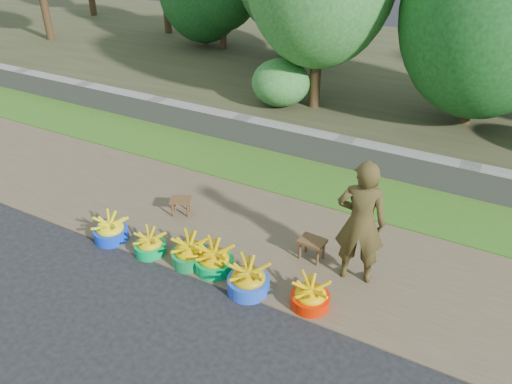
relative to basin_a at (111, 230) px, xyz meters
The scene contains 14 objects.
ground_plane 2.22m from the basin_a, ahead, with size 120.00×120.00×0.00m, color black.
dirt_shoulder 2.48m from the basin_a, 26.73° to the left, with size 80.00×2.50×0.02m, color brown.
grass_verge 3.82m from the basin_a, 54.61° to the left, with size 80.00×1.50×0.04m, color #35621A.
retaining_wall 4.54m from the basin_a, 60.83° to the left, with size 80.00×0.35×0.55m, color gray.
earth_bank 9.14m from the basin_a, 75.98° to the left, with size 80.00×10.00×0.50m, color #363720.
basin_a is the anchor object (origin of this frame).
basin_b 0.73m from the basin_a, ahead, with size 0.45×0.45×0.34m.
basin_c 1.37m from the basin_a, ahead, with size 0.54×0.54×0.40m.
basin_d 1.76m from the basin_a, ahead, with size 0.54×0.54×0.40m.
basin_e 2.37m from the basin_a, ahead, with size 0.56×0.56×0.42m.
basin_f 3.19m from the basin_a, ahead, with size 0.50×0.50×0.37m.
stool_left 1.18m from the basin_a, 63.55° to the left, with size 0.39×0.36×0.28m.
stool_right 3.00m from the basin_a, 19.44° to the left, with size 0.38×0.30×0.32m.
vendor_woman 3.68m from the basin_a, 14.75° to the left, with size 0.64×0.42×1.75m, color black.
Camera 1 is at (2.64, -4.17, 4.45)m, focal length 35.00 mm.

